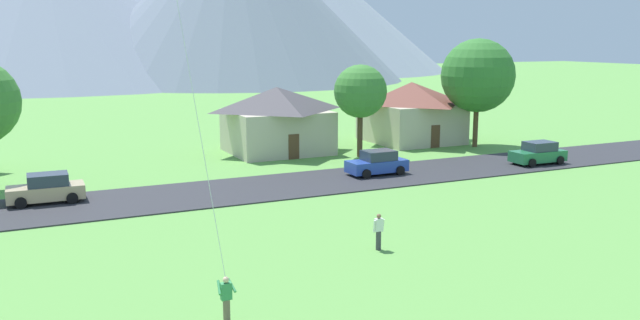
{
  "coord_description": "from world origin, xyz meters",
  "views": [
    {
      "loc": [
        -11.71,
        -8.55,
        9.41
      ],
      "look_at": [
        -1.01,
        14.29,
        4.69
      ],
      "focal_mm": 36.51,
      "sensor_mm": 36.0,
      "label": 1
    }
  ],
  "objects_px": {
    "tree_center": "(478,76)",
    "parked_car_blue_west_end": "(377,163)",
    "parked_car_green_mid_west": "(538,153)",
    "parked_car_tan_mid_east": "(46,189)",
    "house_left_center": "(411,111)",
    "house_right_center": "(277,119)",
    "watcher_person": "(379,231)",
    "tree_left_of_center": "(360,92)"
  },
  "relations": [
    {
      "from": "house_left_center",
      "to": "parked_car_tan_mid_east",
      "type": "bearing_deg",
      "value": -161.42
    },
    {
      "from": "house_right_center",
      "to": "parked_car_blue_west_end",
      "type": "xyz_separation_m",
      "value": [
        2.87,
        -11.73,
        -1.97
      ]
    },
    {
      "from": "house_right_center",
      "to": "tree_center",
      "type": "bearing_deg",
      "value": -15.59
    },
    {
      "from": "parked_car_blue_west_end",
      "to": "parked_car_green_mid_west",
      "type": "height_order",
      "value": "same"
    },
    {
      "from": "house_left_center",
      "to": "house_right_center",
      "type": "height_order",
      "value": "house_left_center"
    },
    {
      "from": "house_left_center",
      "to": "watcher_person",
      "type": "distance_m",
      "value": 32.05
    },
    {
      "from": "parked_car_tan_mid_east",
      "to": "tree_center",
      "type": "bearing_deg",
      "value": 9.31
    },
    {
      "from": "parked_car_green_mid_west",
      "to": "parked_car_tan_mid_east",
      "type": "xyz_separation_m",
      "value": [
        -34.27,
        3.0,
        0.0
      ]
    },
    {
      "from": "parked_car_green_mid_west",
      "to": "house_right_center",
      "type": "bearing_deg",
      "value": 139.61
    },
    {
      "from": "tree_center",
      "to": "parked_car_blue_west_end",
      "type": "distance_m",
      "value": 16.56
    },
    {
      "from": "tree_left_of_center",
      "to": "tree_center",
      "type": "height_order",
      "value": "tree_center"
    },
    {
      "from": "watcher_person",
      "to": "tree_center",
      "type": "bearing_deg",
      "value": 43.75
    },
    {
      "from": "parked_car_green_mid_west",
      "to": "watcher_person",
      "type": "bearing_deg",
      "value": -149.59
    },
    {
      "from": "tree_center",
      "to": "parked_car_green_mid_west",
      "type": "height_order",
      "value": "tree_center"
    },
    {
      "from": "tree_center",
      "to": "parked_car_tan_mid_east",
      "type": "distance_m",
      "value": 36.15
    },
    {
      "from": "tree_center",
      "to": "house_right_center",
      "type": "bearing_deg",
      "value": 164.41
    },
    {
      "from": "house_left_center",
      "to": "parked_car_tan_mid_east",
      "type": "height_order",
      "value": "house_left_center"
    },
    {
      "from": "parked_car_blue_west_end",
      "to": "watcher_person",
      "type": "distance_m",
      "value": 16.32
    },
    {
      "from": "parked_car_blue_west_end",
      "to": "tree_center",
      "type": "bearing_deg",
      "value": 26.61
    },
    {
      "from": "house_right_center",
      "to": "parked_car_tan_mid_east",
      "type": "xyz_separation_m",
      "value": [
        -18.4,
        -10.5,
        -1.97
      ]
    },
    {
      "from": "house_right_center",
      "to": "tree_center",
      "type": "distance_m",
      "value": 17.85
    },
    {
      "from": "house_left_center",
      "to": "house_right_center",
      "type": "bearing_deg",
      "value": -179.28
    },
    {
      "from": "tree_left_of_center",
      "to": "parked_car_green_mid_west",
      "type": "bearing_deg",
      "value": -39.57
    },
    {
      "from": "parked_car_blue_west_end",
      "to": "house_left_center",
      "type": "bearing_deg",
      "value": 48.71
    },
    {
      "from": "tree_left_of_center",
      "to": "house_right_center",
      "type": "bearing_deg",
      "value": 138.03
    },
    {
      "from": "parked_car_green_mid_west",
      "to": "parked_car_tan_mid_east",
      "type": "height_order",
      "value": "same"
    },
    {
      "from": "house_right_center",
      "to": "parked_car_tan_mid_east",
      "type": "height_order",
      "value": "house_right_center"
    },
    {
      "from": "tree_left_of_center",
      "to": "tree_center",
      "type": "bearing_deg",
      "value": 0.21
    },
    {
      "from": "house_right_center",
      "to": "parked_car_green_mid_west",
      "type": "xyz_separation_m",
      "value": [
        15.87,
        -13.5,
        -1.97
      ]
    },
    {
      "from": "tree_center",
      "to": "parked_car_blue_west_end",
      "type": "xyz_separation_m",
      "value": [
        -14.01,
        -7.02,
        -5.37
      ]
    },
    {
      "from": "tree_center",
      "to": "parked_car_green_mid_west",
      "type": "xyz_separation_m",
      "value": [
        -1.01,
        -8.79,
        -5.37
      ]
    },
    {
      "from": "house_right_center",
      "to": "tree_center",
      "type": "relative_size",
      "value": 0.89
    },
    {
      "from": "house_left_center",
      "to": "watcher_person",
      "type": "relative_size",
      "value": 5.07
    },
    {
      "from": "tree_center",
      "to": "parked_car_blue_west_end",
      "type": "bearing_deg",
      "value": -153.39
    },
    {
      "from": "parked_car_green_mid_west",
      "to": "watcher_person",
      "type": "height_order",
      "value": "parked_car_green_mid_west"
    },
    {
      "from": "house_left_center",
      "to": "parked_car_blue_west_end",
      "type": "height_order",
      "value": "house_left_center"
    },
    {
      "from": "parked_car_blue_west_end",
      "to": "tree_left_of_center",
      "type": "bearing_deg",
      "value": 70.94
    },
    {
      "from": "house_left_center",
      "to": "parked_car_green_mid_west",
      "type": "height_order",
      "value": "house_left_center"
    },
    {
      "from": "tree_center",
      "to": "parked_car_tan_mid_east",
      "type": "relative_size",
      "value": 2.23
    },
    {
      "from": "tree_center",
      "to": "watcher_person",
      "type": "bearing_deg",
      "value": -136.25
    },
    {
      "from": "parked_car_green_mid_west",
      "to": "parked_car_blue_west_end",
      "type": "bearing_deg",
      "value": 172.24
    },
    {
      "from": "parked_car_tan_mid_east",
      "to": "house_left_center",
      "type": "bearing_deg",
      "value": 18.58
    }
  ]
}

